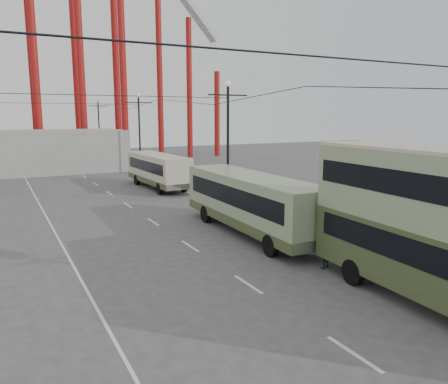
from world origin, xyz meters
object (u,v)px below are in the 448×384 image
single_decker_green (251,201)px  single_decker_cream (158,169)px  pedestrian (325,249)px  double_decker_bus (442,221)px

single_decker_green → single_decker_cream: single_decker_green is taller
single_decker_green → pedestrian: 6.70m
double_decker_bus → single_decker_green: bearing=96.2°
single_decker_green → single_decker_cream: size_ratio=1.18×
single_decker_green → pedestrian: single_decker_green is taller
pedestrian → single_decker_cream: bearing=-112.2°
single_decker_cream → pedestrian: size_ratio=5.63×
pedestrian → double_decker_bus: bearing=78.1°
single_decker_cream → pedestrian: (-0.73, -24.60, -0.88)m
double_decker_bus → single_decker_green: (-0.68, 11.69, -1.27)m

